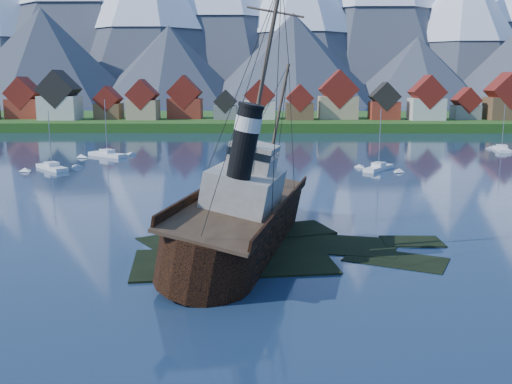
{
  "coord_description": "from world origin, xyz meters",
  "views": [
    {
      "loc": [
        -0.17,
        -51.66,
        16.21
      ],
      "look_at": [
        -1.04,
        6.0,
        5.0
      ],
      "focal_mm": 40.0,
      "sensor_mm": 36.0,
      "label": 1
    }
  ],
  "objects_px": {
    "sailboat_c": "(107,155)",
    "sailboat_d": "(379,169)",
    "sailboat_a": "(52,168)",
    "sailboat_e": "(502,150)",
    "tugboat_wreck": "(238,213)"
  },
  "relations": [
    {
      "from": "sailboat_a",
      "to": "sailboat_d",
      "type": "xyz_separation_m",
      "value": [
        61.14,
        0.19,
        0.02
      ]
    },
    {
      "from": "tugboat_wreck",
      "to": "sailboat_a",
      "type": "relative_size",
      "value": 2.92
    },
    {
      "from": "tugboat_wreck",
      "to": "sailboat_a",
      "type": "height_order",
      "value": "tugboat_wreck"
    },
    {
      "from": "sailboat_c",
      "to": "sailboat_e",
      "type": "xyz_separation_m",
      "value": [
        91.12,
        12.02,
        -0.04
      ]
    },
    {
      "from": "sailboat_e",
      "to": "sailboat_c",
      "type": "bearing_deg",
      "value": -161.11
    },
    {
      "from": "sailboat_c",
      "to": "sailboat_d",
      "type": "height_order",
      "value": "sailboat_c"
    },
    {
      "from": "tugboat_wreck",
      "to": "sailboat_d",
      "type": "distance_m",
      "value": 55.27
    },
    {
      "from": "sailboat_a",
      "to": "sailboat_d",
      "type": "height_order",
      "value": "sailboat_d"
    },
    {
      "from": "sailboat_e",
      "to": "sailboat_d",
      "type": "bearing_deg",
      "value": -127.5
    },
    {
      "from": "sailboat_d",
      "to": "sailboat_e",
      "type": "bearing_deg",
      "value": 77.57
    },
    {
      "from": "sailboat_d",
      "to": "sailboat_e",
      "type": "relative_size",
      "value": 1.04
    },
    {
      "from": "sailboat_a",
      "to": "sailboat_c",
      "type": "distance_m",
      "value": 19.66
    },
    {
      "from": "sailboat_c",
      "to": "sailboat_a",
      "type": "bearing_deg",
      "value": -160.56
    },
    {
      "from": "sailboat_c",
      "to": "sailboat_d",
      "type": "relative_size",
      "value": 1.09
    },
    {
      "from": "tugboat_wreck",
      "to": "sailboat_a",
      "type": "distance_m",
      "value": 62.05
    }
  ]
}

